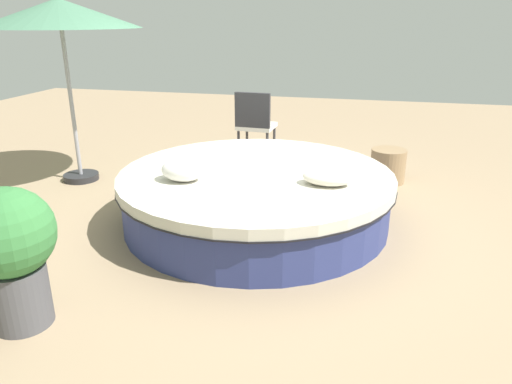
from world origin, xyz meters
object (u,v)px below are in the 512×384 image
Objects in this scene: throw_pillow_0 at (183,170)px; patio_umbrella at (60,16)px; round_bed at (256,196)px; side_table at (388,166)px; patio_chair at (255,120)px; throw_pillow_1 at (328,177)px; planter at (11,248)px.

patio_umbrella is (-1.91, 1.17, 1.37)m from throw_pillow_0.
round_bed is 6.29× the size of side_table.
patio_chair reaches higher than side_table.
patio_chair is 2.07m from side_table.
throw_pillow_1 is 2.86m from patio_chair.
throw_pillow_0 reaches higher than throw_pillow_1.
round_bed is at bearing -129.62° from side_table.
planter is at bearing -118.78° from round_bed.
throw_pillow_0 is at bearing -31.52° from patio_umbrella.
round_bed is at bearing 61.22° from planter.
throw_pillow_1 is 0.21× the size of patio_umbrella.
throw_pillow_0 is 0.42× the size of patio_chair.
patio_umbrella is at bearing 115.76° from planter.
patio_chair is at bearing 82.67° from planter.
patio_chair reaches higher than throw_pillow_0.
throw_pillow_0 is at bearing 72.27° from planter.
throw_pillow_0 is 2.74m from patio_chair.
patio_umbrella reaches higher than patio_chair.
patio_umbrella is (-1.94, -1.57, 1.44)m from patio_chair.
patio_umbrella is (-2.52, 0.75, 1.73)m from round_bed.
throw_pillow_0 is 1.36m from throw_pillow_1.
throw_pillow_0 is (-0.61, -0.42, 0.36)m from round_bed.
side_table is (2.48, 3.70, -0.37)m from planter.
patio_umbrella is 5.01× the size of side_table.
patio_umbrella is at bearing 163.45° from throw_pillow_1.
throw_pillow_0 is 2.62m from patio_umbrella.
throw_pillow_1 is 0.47× the size of planter.
patio_umbrella is at bearing 148.48° from throw_pillow_0.
throw_pillow_1 is at bearing -59.97° from patio_chair.
throw_pillow_0 is at bearing -145.82° from round_bed.
throw_pillow_0 is 0.41× the size of planter.
patio_chair is 0.45× the size of patio_umbrella.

